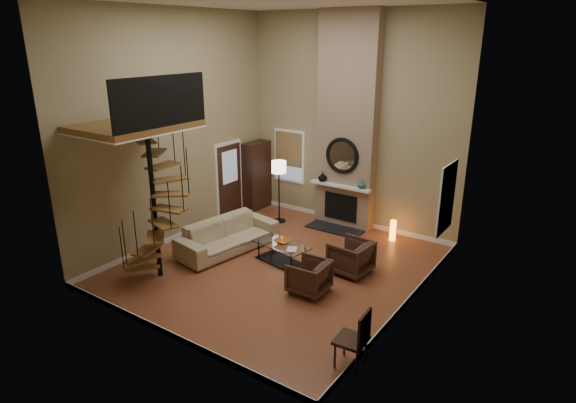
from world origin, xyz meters
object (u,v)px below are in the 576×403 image
Objects in this scene: hutch at (256,177)px; coffee_table at (281,251)px; armchair_far at (312,277)px; accent_lamp at (393,231)px; armchair_near at (354,258)px; side_chair at (357,337)px; sofa at (228,235)px; floor_lamp at (279,172)px.

hutch reaches higher than coffee_table.
armchair_far is 0.53× the size of coffee_table.
accent_lamp reaches higher than coffee_table.
coffee_table is (2.75, -2.61, -0.67)m from hutch.
armchair_far is at bearing -31.52° from coffee_table.
coffee_table is 2.53× the size of accent_lamp.
armchair_near is 2.15m from accent_lamp.
hutch is 2.07× the size of side_chair.
accent_lamp is at bearing 106.73° from side_chair.
armchair_far is at bearing -7.76° from armchair_near.
armchair_near is (4.32, -2.16, -0.60)m from hutch.
coffee_table is at bearing -43.59° from hutch.
sofa is 1.44m from coffee_table.
accent_lamp is (2.99, 2.78, -0.15)m from sofa.
coffee_table is at bearing -124.29° from armchair_far.
side_chair is (4.47, -2.14, 0.13)m from sofa.
armchair_far is 2.32m from side_chair.
floor_lamp is at bearing -24.80° from hutch.
armchair_far is 0.75× the size of side_chair.
floor_lamp is at bearing 126.72° from coffee_table.
armchair_far is (-0.28, -1.25, 0.00)m from armchair_near.
armchair_far is 3.41m from accent_lamp.
floor_lamp is 3.11× the size of accent_lamp.
hutch is 5.33m from armchair_far.
sofa is 1.45× the size of floor_lamp.
floor_lamp is (-0.11, 2.24, 1.02)m from sofa.
hutch is at bearing 155.20° from floor_lamp.
side_chair is (5.79, -4.94, -0.42)m from hutch.
sofa is 2.51× the size of side_chair.
floor_lamp reaches higher than armchair_far.
sofa is (1.32, -2.80, -0.55)m from hutch.
accent_lamp is at bearing 58.95° from coffee_table.
sofa is 3.04× the size of armchair_near.
armchair_far is at bearing -40.14° from hutch.
armchair_near is at bearing 15.99° from coffee_table.
coffee_table is (-1.30, 0.80, -0.07)m from armchair_far.
armchair_near is at bearing 164.69° from armchair_far.
accent_lamp is (3.10, 0.55, -1.16)m from floor_lamp.
side_chair is at bearing -43.72° from floor_lamp.
side_chair reaches higher than sofa.
side_chair is (1.47, -2.77, 0.17)m from armchair_near.
floor_lamp is (-3.11, 1.60, 1.06)m from armchair_near.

